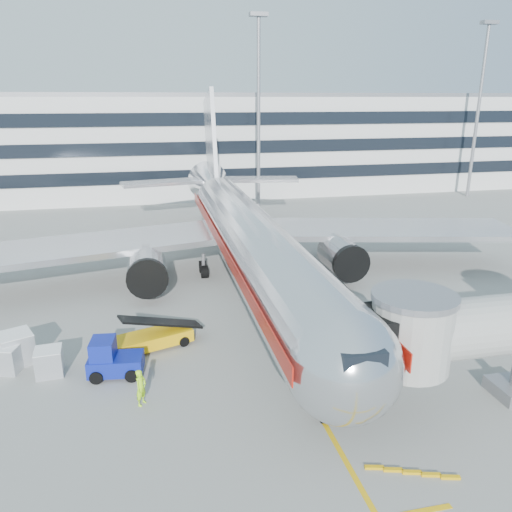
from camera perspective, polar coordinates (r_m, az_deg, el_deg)
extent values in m
plane|color=gray|center=(32.01, 2.79, -10.11)|extent=(180.00, 180.00, 0.00)
cube|color=#DBA40B|center=(40.87, -0.86, -3.72)|extent=(0.25, 70.00, 0.01)
cylinder|color=silver|center=(37.66, -0.28, 1.15)|extent=(5.00, 36.00, 5.00)
sphere|color=silver|center=(21.70, 9.98, -12.17)|extent=(5.00, 5.00, 5.00)
cone|color=silver|center=(59.65, -4.96, 7.84)|extent=(5.00, 10.00, 5.00)
cube|color=black|center=(19.96, 11.79, -11.40)|extent=(1.80, 1.20, 0.90)
cube|color=#B7B7BC|center=(47.12, 13.94, 3.00)|extent=(24.95, 12.07, 0.50)
cube|color=#B7B7BC|center=(42.74, -19.21, 1.04)|extent=(24.95, 12.07, 0.50)
cylinder|color=#99999E|center=(42.37, 9.79, -0.05)|extent=(3.00, 4.20, 3.00)
cylinder|color=#99999E|center=(39.41, -12.35, -1.57)|extent=(3.00, 4.20, 3.00)
cylinder|color=black|center=(40.62, 10.83, -0.89)|extent=(3.10, 0.50, 3.10)
cylinder|color=black|center=(37.52, -12.32, -2.55)|extent=(3.10, 0.50, 3.10)
cube|color=#B7B7BC|center=(59.56, -5.14, 12.09)|extent=(0.45, 9.39, 13.72)
cube|color=#B7B7BC|center=(61.46, 0.04, 8.76)|extent=(10.41, 4.94, 0.35)
cube|color=#B7B7BC|center=(60.09, -10.36, 8.27)|extent=(10.41, 4.94, 0.35)
cylinder|color=gray|center=(25.01, 7.79, -16.56)|extent=(0.24, 0.24, 1.80)
cylinder|color=black|center=(25.27, 7.74, -17.40)|extent=(0.35, 0.90, 0.90)
cylinder|color=gray|center=(44.89, 2.12, -0.40)|extent=(0.30, 0.30, 2.00)
cylinder|color=gray|center=(43.80, -6.02, -0.95)|extent=(0.30, 0.30, 2.00)
cube|color=#A4160B|center=(38.16, 3.43, 1.81)|extent=(0.06, 38.00, 0.90)
cube|color=#A4160B|center=(37.15, -4.08, 1.35)|extent=(0.06, 38.00, 0.90)
cylinder|color=#A8A8A3|center=(25.01, 17.29, -8.53)|extent=(3.80, 3.80, 3.40)
cylinder|color=gray|center=(24.26, 17.70, -4.49)|extent=(4.00, 4.00, 0.30)
cube|color=black|center=(24.42, 14.60, -8.94)|extent=(1.40, 2.60, 2.60)
cylinder|color=black|center=(29.64, 26.00, -13.72)|extent=(0.35, 0.70, 0.70)
cube|color=silver|center=(85.96, -7.47, 12.57)|extent=(150.00, 24.00, 15.00)
cube|color=black|center=(74.40, -6.49, 9.11)|extent=(150.00, 0.30, 1.80)
cube|color=black|center=(73.92, -6.60, 12.18)|extent=(150.00, 0.30, 1.80)
cube|color=black|center=(73.65, -6.71, 15.28)|extent=(150.00, 0.30, 1.80)
cube|color=gray|center=(85.64, -7.68, 17.77)|extent=(150.00, 24.00, 0.60)
cylinder|color=gray|center=(71.07, 0.29, 15.71)|extent=(0.50, 0.50, 25.00)
cube|color=gray|center=(71.77, 0.30, 25.90)|extent=(2.40, 1.20, 0.50)
cylinder|color=gray|center=(85.24, 24.00, 14.58)|extent=(0.50, 0.50, 25.00)
cube|color=gray|center=(85.82, 25.14, 23.02)|extent=(2.40, 1.20, 0.50)
cube|color=#DBA309|center=(32.00, -11.79, -9.27)|extent=(5.17, 3.23, 0.77)
cube|color=black|center=(31.57, -11.90, -7.66)|extent=(5.23, 2.78, 1.70)
cylinder|color=black|center=(32.35, -15.21, -9.78)|extent=(0.73, 0.50, 0.66)
cylinder|color=black|center=(31.02, -14.39, -10.96)|extent=(0.73, 0.50, 0.66)
cylinder|color=black|center=(33.31, -9.32, -8.53)|extent=(0.73, 0.50, 0.66)
cylinder|color=black|center=(32.01, -8.26, -9.61)|extent=(0.73, 0.50, 0.66)
cube|color=navy|center=(29.58, -15.70, -11.79)|extent=(3.12, 2.02, 0.95)
cube|color=navy|center=(29.26, -17.09, -10.16)|extent=(1.44, 1.72, 1.16)
cube|color=black|center=(29.09, -17.16, -9.51)|extent=(1.31, 1.49, 0.11)
cylinder|color=black|center=(30.59, -17.19, -11.57)|extent=(0.77, 0.40, 0.74)
cylinder|color=black|center=(29.25, -17.78, -13.07)|extent=(0.77, 0.40, 0.74)
cylinder|color=black|center=(30.26, -13.60, -11.59)|extent=(0.77, 0.40, 0.74)
cylinder|color=black|center=(28.90, -14.01, -13.11)|extent=(0.77, 0.40, 0.74)
cube|color=silver|center=(30.84, -22.55, -11.14)|extent=(1.55, 1.55, 1.49)
cube|color=white|center=(30.50, -22.72, -9.88)|extent=(1.55, 1.55, 0.06)
cube|color=silver|center=(32.78, -25.68, -9.50)|extent=(2.32, 2.32, 1.81)
cube|color=white|center=(32.39, -25.90, -8.03)|extent=(2.32, 2.32, 0.07)
cube|color=silver|center=(32.18, -26.54, -10.45)|extent=(1.78, 1.78, 1.50)
cube|color=white|center=(31.85, -26.73, -9.22)|extent=(1.78, 1.78, 0.06)
imported|color=#ACF619|center=(26.60, -13.01, -14.43)|extent=(0.78, 0.85, 1.94)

